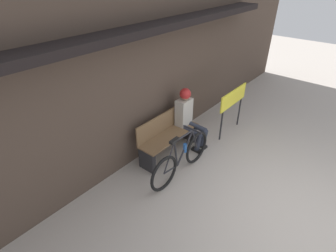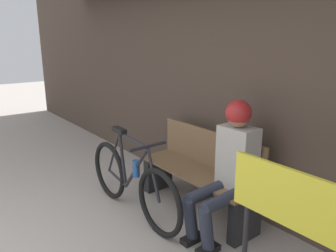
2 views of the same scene
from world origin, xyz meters
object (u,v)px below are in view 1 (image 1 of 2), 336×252
at_px(bicycle, 181,158).
at_px(signboard, 233,100).
at_px(park_bench_near, 168,136).
at_px(person_seated, 188,114).

xyz_separation_m(bicycle, signboard, (1.87, 0.02, 0.45)).
height_order(bicycle, signboard, signboard).
bearing_deg(park_bench_near, bicycle, -119.87).
height_order(park_bench_near, person_seated, person_seated).
height_order(bicycle, person_seated, person_seated).
bearing_deg(bicycle, signboard, 0.65).
relative_size(bicycle, person_seated, 1.28).
height_order(person_seated, signboard, person_seated).
distance_m(bicycle, person_seated, 1.06).
relative_size(bicycle, signboard, 1.53).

